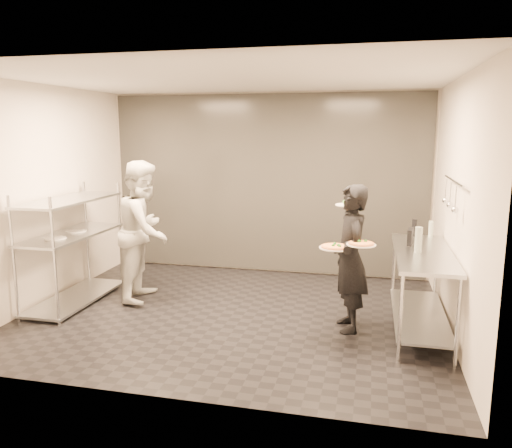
% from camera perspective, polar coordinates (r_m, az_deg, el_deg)
% --- Properties ---
extents(room_shell, '(5.00, 4.00, 2.80)m').
position_cam_1_polar(room_shell, '(7.01, -0.17, 3.91)').
color(room_shell, black).
rests_on(room_shell, ground).
extents(pass_rack, '(0.60, 1.60, 1.50)m').
position_cam_1_polar(pass_rack, '(6.88, -20.25, -2.21)').
color(pass_rack, silver).
rests_on(pass_rack, ground).
extents(prep_counter, '(0.60, 1.80, 0.92)m').
position_cam_1_polar(prep_counter, '(5.85, 18.41, -5.76)').
color(prep_counter, silver).
rests_on(prep_counter, ground).
extents(utensil_rail, '(0.07, 1.20, 0.31)m').
position_cam_1_polar(utensil_rail, '(5.70, 21.43, 3.10)').
color(utensil_rail, silver).
rests_on(utensil_rail, room_shell).
extents(waiter, '(0.54, 0.68, 1.65)m').
position_cam_1_polar(waiter, '(5.64, 10.72, -3.90)').
color(waiter, black).
rests_on(waiter, ground).
extents(chef, '(0.79, 0.96, 1.84)m').
position_cam_1_polar(chef, '(6.74, -12.63, -0.74)').
color(chef, silver).
rests_on(chef, ground).
extents(pizza_plate_near, '(0.34, 0.34, 0.05)m').
position_cam_1_polar(pizza_plate_near, '(5.38, 9.00, -2.61)').
color(pizza_plate_near, silver).
rests_on(pizza_plate_near, waiter).
extents(pizza_plate_far, '(0.31, 0.31, 0.05)m').
position_cam_1_polar(pizza_plate_far, '(5.33, 11.93, -2.22)').
color(pizza_plate_far, silver).
rests_on(pizza_plate_far, waiter).
extents(salad_plate, '(0.30, 0.30, 0.07)m').
position_cam_1_polar(salad_plate, '(5.79, 10.54, 2.32)').
color(salad_plate, silver).
rests_on(salad_plate, waiter).
extents(pos_monitor, '(0.09, 0.26, 0.18)m').
position_cam_1_polar(pos_monitor, '(6.05, 17.23, -1.38)').
color(pos_monitor, black).
rests_on(pos_monitor, prep_counter).
extents(bottle_green, '(0.08, 0.08, 0.28)m').
position_cam_1_polar(bottle_green, '(5.67, 18.07, -1.72)').
color(bottle_green, '#97A597').
rests_on(bottle_green, prep_counter).
extents(bottle_clear, '(0.06, 0.06, 0.20)m').
position_cam_1_polar(bottle_clear, '(6.55, 19.37, -0.53)').
color(bottle_clear, '#97A597').
rests_on(bottle_clear, prep_counter).
extents(bottle_dark, '(0.06, 0.06, 0.21)m').
position_cam_1_polar(bottle_dark, '(6.53, 17.64, -0.41)').
color(bottle_dark, black).
rests_on(bottle_dark, prep_counter).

